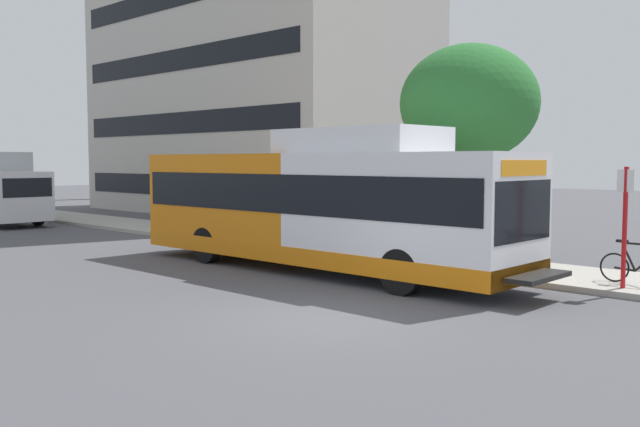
# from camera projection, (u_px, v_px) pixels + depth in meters

# --- Properties ---
(ground_plane) EXTENTS (120.00, 120.00, 0.00)m
(ground_plane) POSITION_uv_depth(u_px,v_px,m) (103.00, 270.00, 18.03)
(ground_plane) COLOR #4C4C51
(sidewalk_curb) EXTENTS (3.00, 56.00, 0.14)m
(sidewalk_curb) POSITION_uv_depth(u_px,v_px,m) (338.00, 250.00, 21.72)
(sidewalk_curb) COLOR #A8A399
(sidewalk_curb) RESTS_ON ground
(transit_bus) EXTENTS (2.58, 12.25, 3.65)m
(transit_bus) POSITION_uv_depth(u_px,v_px,m) (319.00, 206.00, 17.84)
(transit_bus) COLOR white
(transit_bus) RESTS_ON ground
(bus_stop_sign_pole) EXTENTS (0.10, 0.36, 2.60)m
(bus_stop_sign_pole) POSITION_uv_depth(u_px,v_px,m) (625.00, 218.00, 14.66)
(bus_stop_sign_pole) COLOR red
(bus_stop_sign_pole) RESTS_ON sidewalk_curb
(bicycle_parked) EXTENTS (0.52, 1.76, 1.02)m
(bicycle_parked) POSITION_uv_depth(u_px,v_px,m) (640.00, 266.00, 15.12)
(bicycle_parked) COLOR black
(bicycle_parked) RESTS_ON sidewalk_curb
(street_tree_near_stop) EXTENTS (3.86, 3.86, 5.97)m
(street_tree_near_stop) POSITION_uv_depth(u_px,v_px,m) (469.00, 104.00, 19.27)
(street_tree_near_stop) COLOR #4C3823
(street_tree_near_stop) RESTS_ON sidewalk_curb
(lattice_comm_tower) EXTENTS (1.10, 1.10, 31.18)m
(lattice_comm_tower) POSITION_uv_depth(u_px,v_px,m) (129.00, 61.00, 52.37)
(lattice_comm_tower) COLOR #B7B7BC
(lattice_comm_tower) RESTS_ON ground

